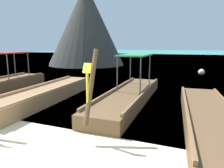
{
  "coord_description": "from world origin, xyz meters",
  "views": [
    {
      "loc": [
        2.72,
        -2.66,
        2.35
      ],
      "look_at": [
        0.0,
        4.02,
        1.01
      ],
      "focal_mm": 33.01,
      "sensor_mm": 36.0,
      "label": 1
    }
  ],
  "objects_px": {
    "longtail_boat_red_ribbon": "(47,94)",
    "karst_rock": "(84,27)",
    "longtail_boat_green_ribbon": "(4,85)",
    "longtail_boat_yellow_ribbon": "(129,95)",
    "mooring_buoy_near": "(201,72)",
    "longtail_boat_pink_ribbon": "(209,120)"
  },
  "relations": [
    {
      "from": "longtail_boat_red_ribbon",
      "to": "karst_rock",
      "type": "xyz_separation_m",
      "value": [
        -7.21,
        16.06,
        4.4
      ]
    },
    {
      "from": "longtail_boat_green_ribbon",
      "to": "longtail_boat_yellow_ribbon",
      "type": "bearing_deg",
      "value": 5.85
    },
    {
      "from": "longtail_boat_yellow_ribbon",
      "to": "karst_rock",
      "type": "xyz_separation_m",
      "value": [
        -10.61,
        14.94,
        4.38
      ]
    },
    {
      "from": "longtail_boat_yellow_ribbon",
      "to": "mooring_buoy_near",
      "type": "height_order",
      "value": "longtail_boat_yellow_ribbon"
    },
    {
      "from": "longtail_boat_yellow_ribbon",
      "to": "mooring_buoy_near",
      "type": "xyz_separation_m",
      "value": [
        2.99,
        10.01,
        -0.05
      ]
    },
    {
      "from": "longtail_boat_green_ribbon",
      "to": "longtail_boat_red_ribbon",
      "type": "relative_size",
      "value": 0.8
    },
    {
      "from": "longtail_boat_green_ribbon",
      "to": "longtail_boat_red_ribbon",
      "type": "distance_m",
      "value": 3.11
    },
    {
      "from": "longtail_boat_pink_ribbon",
      "to": "karst_rock",
      "type": "xyz_separation_m",
      "value": [
        -13.57,
        16.8,
        4.42
      ]
    },
    {
      "from": "longtail_boat_pink_ribbon",
      "to": "mooring_buoy_near",
      "type": "distance_m",
      "value": 11.88
    },
    {
      "from": "longtail_boat_pink_ribbon",
      "to": "mooring_buoy_near",
      "type": "xyz_separation_m",
      "value": [
        0.03,
        11.88,
        -0.01
      ]
    },
    {
      "from": "longtail_boat_pink_ribbon",
      "to": "longtail_boat_red_ribbon",
      "type": "bearing_deg",
      "value": 173.36
    },
    {
      "from": "mooring_buoy_near",
      "to": "longtail_boat_yellow_ribbon",
      "type": "bearing_deg",
      "value": -106.6
    },
    {
      "from": "longtail_boat_red_ribbon",
      "to": "longtail_boat_green_ribbon",
      "type": "bearing_deg",
      "value": 171.4
    },
    {
      "from": "longtail_boat_red_ribbon",
      "to": "longtail_boat_yellow_ribbon",
      "type": "bearing_deg",
      "value": 18.36
    },
    {
      "from": "longtail_boat_yellow_ribbon",
      "to": "mooring_buoy_near",
      "type": "bearing_deg",
      "value": 73.4
    },
    {
      "from": "longtail_boat_yellow_ribbon",
      "to": "karst_rock",
      "type": "bearing_deg",
      "value": 125.38
    },
    {
      "from": "karst_rock",
      "to": "longtail_boat_pink_ribbon",
      "type": "bearing_deg",
      "value": -51.08
    },
    {
      "from": "longtail_boat_red_ribbon",
      "to": "longtail_boat_pink_ribbon",
      "type": "distance_m",
      "value": 6.4
    },
    {
      "from": "karst_rock",
      "to": "longtail_boat_green_ribbon",
      "type": "bearing_deg",
      "value": -75.16
    },
    {
      "from": "longtail_boat_green_ribbon",
      "to": "karst_rock",
      "type": "bearing_deg",
      "value": 104.84
    },
    {
      "from": "longtail_boat_green_ribbon",
      "to": "mooring_buoy_near",
      "type": "xyz_separation_m",
      "value": [
        9.46,
        10.68,
        -0.12
      ]
    },
    {
      "from": "longtail_boat_green_ribbon",
      "to": "mooring_buoy_near",
      "type": "height_order",
      "value": "longtail_boat_green_ribbon"
    }
  ]
}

